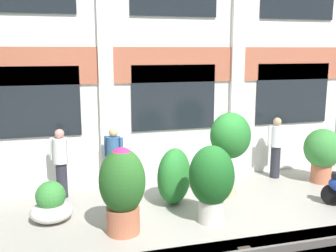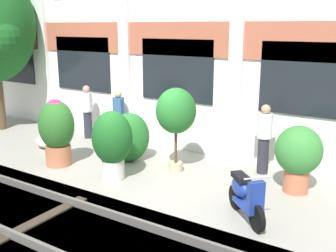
{
  "view_description": "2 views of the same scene",
  "coord_description": "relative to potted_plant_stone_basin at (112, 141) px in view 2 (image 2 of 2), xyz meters",
  "views": [
    {
      "loc": [
        -2.88,
        -7.11,
        3.47
      ],
      "look_at": [
        -0.66,
        0.89,
        1.86
      ],
      "focal_mm": 42.0,
      "sensor_mm": 36.0,
      "label": 1
    },
    {
      "loc": [
        5.6,
        -6.6,
        3.45
      ],
      "look_at": [
        0.9,
        0.82,
        1.2
      ],
      "focal_mm": 42.0,
      "sensor_mm": 36.0,
      "label": 2
    }
  ],
  "objects": [
    {
      "name": "potted_plant_ribbed_drum",
      "position": [
        -1.81,
        0.0,
        0.04
      ],
      "size": [
        0.88,
        0.88,
        1.69
      ],
      "color": "#B76647",
      "rests_on": "ground"
    },
    {
      "name": "ground_plane",
      "position": [
        0.02,
        0.08,
        -0.92
      ],
      "size": [
        80.0,
        80.0,
        0.0
      ],
      "primitive_type": "plane",
      "color": "#9E998E"
    },
    {
      "name": "rail_tracks",
      "position": [
        0.02,
        -2.22,
        -1.05
      ],
      "size": [
        25.61,
        2.8,
        0.43
      ],
      "color": "#5B5449",
      "rests_on": "ground"
    },
    {
      "name": "apartment_facade",
      "position": [
        0.02,
        3.02,
        2.8
      ],
      "size": [
        17.97,
        0.64,
        7.45
      ],
      "color": "silver",
      "rests_on": "ground"
    },
    {
      "name": "potted_plant_glazed_jar",
      "position": [
        3.75,
        1.54,
        -0.07
      ],
      "size": [
        0.97,
        0.97,
        1.45
      ],
      "color": "#B76647",
      "rests_on": "ground"
    },
    {
      "name": "resident_by_doorway",
      "position": [
        -1.66,
        2.26,
        -0.04
      ],
      "size": [
        0.42,
        0.38,
        1.63
      ],
      "rotation": [
        0.0,
        0.0,
        -2.28
      ],
      "color": "#282833",
      "rests_on": "ground"
    },
    {
      "name": "scooter_near_curb",
      "position": [
        3.26,
        -0.16,
        -0.48
      ],
      "size": [
        1.06,
        1.02,
        0.98
      ],
      "rotation": [
        0.0,
        0.0,
        5.52
      ],
      "color": "black",
      "rests_on": "ground"
    },
    {
      "name": "potted_plant_tall_urn",
      "position": [
        0.95,
        1.22,
        0.55
      ],
      "size": [
        0.96,
        0.96,
        2.05
      ],
      "color": "tan",
      "rests_on": "ground"
    },
    {
      "name": "resident_near_plants",
      "position": [
        -2.91,
        2.25,
        -0.02
      ],
      "size": [
        0.47,
        0.34,
        1.67
      ],
      "rotation": [
        0.0,
        0.0,
        -2.12
      ],
      "color": "#282833",
      "rests_on": "ground"
    },
    {
      "name": "resident_watching_tracks",
      "position": [
        2.78,
        2.22,
        -0.01
      ],
      "size": [
        0.53,
        0.34,
        1.68
      ],
      "rotation": [
        0.0,
        0.0,
        -1.56
      ],
      "color": "#282833",
      "rests_on": "ground"
    },
    {
      "name": "potted_plant_wide_bowl",
      "position": [
        -3.15,
        0.94,
        -0.57
      ],
      "size": [
        0.87,
        0.87,
        0.84
      ],
      "color": "beige",
      "rests_on": "ground"
    },
    {
      "name": "potted_plant_stone_basin",
      "position": [
        0.0,
        0.0,
        0.0
      ],
      "size": [
        0.92,
        0.92,
        1.61
      ],
      "color": "beige",
      "rests_on": "ground"
    },
    {
      "name": "topiary_hedge",
      "position": [
        -0.44,
        1.18,
        -0.27
      ],
      "size": [
        1.21,
        1.27,
        1.29
      ],
      "primitive_type": "ellipsoid",
      "rotation": [
        0.0,
        0.0,
        0.9
      ],
      "color": "#236B28",
      "rests_on": "ground"
    }
  ]
}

